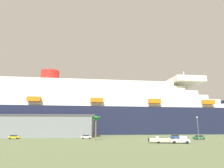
# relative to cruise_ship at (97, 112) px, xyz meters

# --- Properties ---
(ground_plane) EXTENTS (600.00, 600.00, 0.00)m
(ground_plane) POSITION_rel_cruise_ship_xyz_m (17.56, -44.26, -15.29)
(ground_plane) COLOR #66754C
(cruise_ship) EXTENTS (263.05, 53.80, 54.30)m
(cruise_ship) POSITION_rel_cruise_ship_xyz_m (0.00, 0.00, 0.00)
(cruise_ship) COLOR #191E38
(cruise_ship) RESTS_ON ground_plane
(terminal_building) EXTENTS (69.51, 21.94, 10.59)m
(terminal_building) POSITION_rel_cruise_ship_xyz_m (-34.89, -40.48, -9.98)
(terminal_building) COLOR slate
(terminal_building) RESTS_ON ground_plane
(pickup_truck) EXTENTS (5.86, 3.03, 2.20)m
(pickup_truck) POSITION_rel_cruise_ship_xyz_m (26.35, -85.33, -14.25)
(pickup_truck) COLOR silver
(pickup_truck) RESTS_ON ground_plane
(small_boat_on_trailer) EXTENTS (8.35, 3.01, 2.15)m
(small_boat_on_trailer) POSITION_rel_cruise_ship_xyz_m (20.82, -84.36, -14.33)
(small_boat_on_trailer) COLOR #595960
(small_boat_on_trailer) RESTS_ON ground_plane
(palm_tree) EXTENTS (3.44, 3.17, 9.09)m
(palm_tree) POSITION_rel_cruise_ship_xyz_m (0.54, -70.26, -7.97)
(palm_tree) COLOR brown
(palm_tree) RESTS_ON ground_plane
(street_lamp) EXTENTS (0.56, 0.56, 8.63)m
(street_lamp) POSITION_rel_cruise_ship_xyz_m (38.07, -73.06, -9.73)
(street_lamp) COLOR slate
(street_lamp) RESTS_ON ground_plane
(parked_car_yellow_taxi) EXTENTS (4.41, 2.22, 1.58)m
(parked_car_yellow_taxi) POSITION_rel_cruise_ship_xyz_m (-33.35, -58.39, -14.46)
(parked_car_yellow_taxi) COLOR yellow
(parked_car_yellow_taxi) RESTS_ON ground_plane
(parked_car_white_van) EXTENTS (4.42, 2.29, 1.58)m
(parked_car_white_van) POSITION_rel_cruise_ship_xyz_m (-3.55, -58.89, -14.46)
(parked_car_white_van) COLOR white
(parked_car_white_van) RESTS_ON ground_plane
(parked_car_green_wagon) EXTENTS (4.68, 2.59, 1.58)m
(parked_car_green_wagon) POSITION_rel_cruise_ship_xyz_m (41.65, -65.94, -14.46)
(parked_car_green_wagon) COLOR #2D723F
(parked_car_green_wagon) RESTS_ON ground_plane
(parked_car_blue_suv) EXTENTS (4.59, 2.18, 1.58)m
(parked_car_blue_suv) POSITION_rel_cruise_ship_xyz_m (33.96, -61.00, -14.46)
(parked_car_blue_suv) COLOR #264C99
(parked_car_blue_suv) RESTS_ON ground_plane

